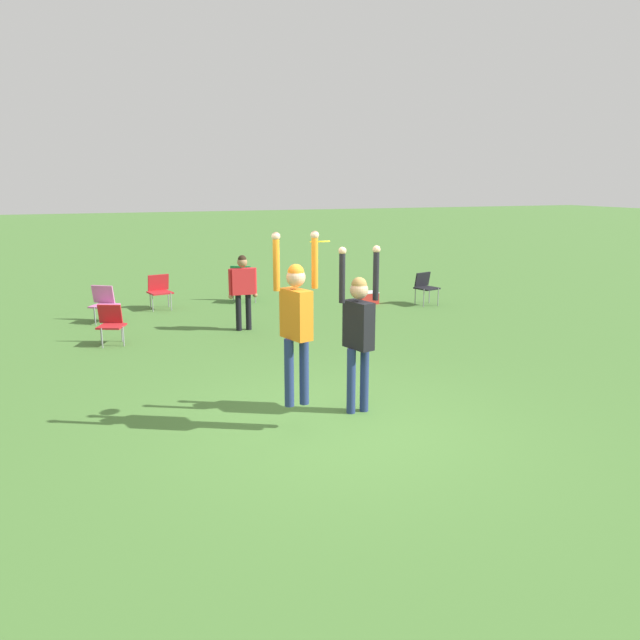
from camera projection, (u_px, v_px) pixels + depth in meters
ground_plane at (338, 425)px, 8.09m from camera, size 120.00×120.00×0.00m
person_jumping at (296, 315)px, 7.65m from camera, size 0.60×0.48×2.19m
person_defending at (359, 325)px, 8.31m from camera, size 0.59×0.48×2.28m
frisbee at (320, 242)px, 7.72m from camera, size 0.25×0.25×0.04m
camping_chair_0 at (243, 282)px, 16.37m from camera, size 0.77×0.84×0.93m
camping_chair_1 at (425, 285)px, 15.96m from camera, size 0.61×0.65×0.81m
camping_chair_2 at (111, 322)px, 12.07m from camera, size 0.61×0.65×0.76m
camping_chair_3 at (104, 301)px, 14.02m from camera, size 0.72×0.79×0.81m
camping_chair_4 at (159, 289)px, 15.42m from camera, size 0.62×0.66×0.84m
person_spectator_near at (243, 286)px, 13.09m from camera, size 0.63×0.23×1.60m
cooler_box at (368, 298)px, 16.13m from camera, size 0.50×0.36×0.31m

